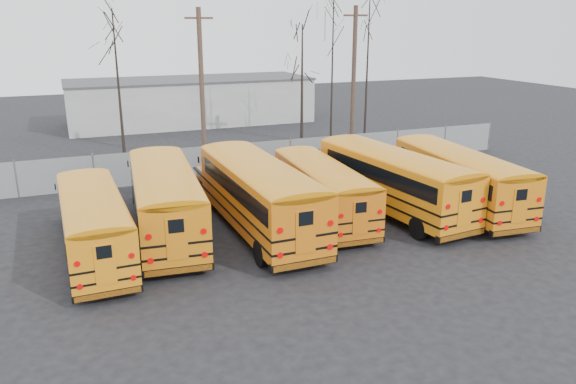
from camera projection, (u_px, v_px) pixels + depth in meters
name	position (u px, v px, depth m)	size (l,w,h in m)	color
ground	(310.00, 243.00, 24.22)	(120.00, 120.00, 0.00)	black
fence	(230.00, 160.00, 34.58)	(40.00, 0.04, 2.00)	gray
distant_building	(190.00, 101.00, 52.75)	(22.00, 8.00, 4.00)	beige
bus_a	(93.00, 219.00, 22.35)	(2.53, 10.07, 2.80)	black
bus_b	(164.00, 195.00, 24.67)	(3.61, 11.50, 3.17)	black
bus_c	(257.00, 190.00, 25.17)	(2.90, 11.89, 3.32)	black
bus_d	(321.00, 185.00, 26.90)	(3.02, 10.16, 2.81)	black
bus_e	(390.00, 176.00, 27.72)	(3.76, 11.61, 3.20)	black
bus_f	(457.00, 174.00, 28.39)	(3.52, 11.11, 3.06)	black
utility_pole_left	(202.00, 86.00, 36.51)	(1.80, 0.31, 10.07)	#4A372A
utility_pole_right	(354.00, 77.00, 41.13)	(1.84, 0.32, 10.30)	#443126
tree_2	(119.00, 89.00, 36.57)	(0.26, 0.26, 10.00)	black
tree_3	(302.00, 93.00, 38.13)	(0.26, 0.26, 9.02)	black
tree_4	(332.00, 67.00, 41.44)	(0.26, 0.26, 12.01)	black
tree_5	(367.00, 68.00, 43.10)	(0.26, 0.26, 11.59)	black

